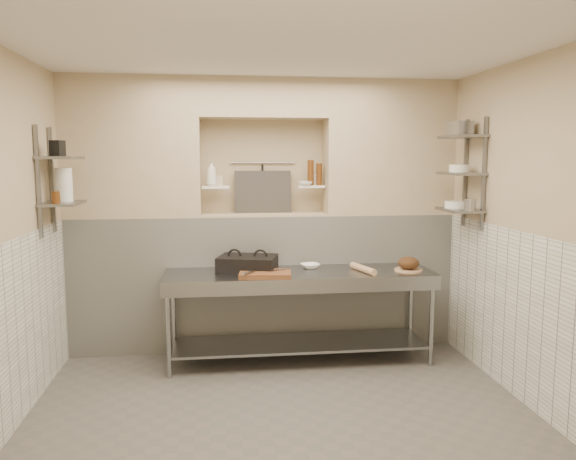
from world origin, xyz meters
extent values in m
cube|color=#5E5853|center=(0.00, 0.00, -0.05)|extent=(4.00, 3.90, 0.10)
cube|color=silver|center=(0.00, 0.00, 2.85)|extent=(4.00, 3.90, 0.10)
cube|color=tan|center=(2.05, 0.00, 1.40)|extent=(0.10, 3.90, 2.80)
cube|color=tan|center=(0.00, 2.00, 1.40)|extent=(4.00, 0.10, 2.80)
cube|color=tan|center=(0.00, -2.00, 1.40)|extent=(4.00, 0.10, 2.80)
cube|color=white|center=(0.00, 1.75, 0.70)|extent=(4.00, 0.40, 1.40)
cube|color=tan|center=(0.00, 1.75, 1.41)|extent=(1.30, 0.40, 0.02)
cube|color=tan|center=(-1.33, 1.75, 2.10)|extent=(1.35, 0.40, 1.40)
cube|color=tan|center=(1.33, 1.75, 2.10)|extent=(1.35, 0.40, 1.40)
cube|color=tan|center=(0.00, 1.75, 2.60)|extent=(1.30, 0.40, 0.40)
cube|color=white|center=(-1.99, 0.00, 0.70)|extent=(0.02, 3.90, 1.40)
cube|color=white|center=(1.99, 0.00, 0.70)|extent=(0.02, 3.90, 1.40)
cube|color=white|center=(-0.50, 1.75, 1.70)|extent=(0.28, 0.16, 0.02)
cube|color=white|center=(0.50, 1.75, 1.70)|extent=(0.28, 0.16, 0.02)
cylinder|color=gray|center=(0.00, 1.92, 1.95)|extent=(0.70, 0.02, 0.02)
cylinder|color=black|center=(0.00, 1.90, 1.78)|extent=(0.02, 0.02, 0.30)
cube|color=#383330|center=(0.00, 1.85, 1.64)|extent=(0.60, 0.08, 0.45)
cube|color=slate|center=(-1.98, 1.25, 1.80)|extent=(0.03, 0.03, 0.95)
cube|color=slate|center=(-1.98, 0.85, 1.80)|extent=(0.03, 0.03, 0.95)
cube|color=slate|center=(-1.84, 1.05, 1.60)|extent=(0.30, 0.50, 0.02)
cube|color=slate|center=(-1.84, 1.05, 2.00)|extent=(0.30, 0.50, 0.03)
cube|color=slate|center=(1.98, 1.25, 1.85)|extent=(0.03, 0.03, 1.05)
cube|color=slate|center=(1.98, 0.85, 1.85)|extent=(0.03, 0.03, 1.05)
cube|color=slate|center=(1.84, 1.05, 1.50)|extent=(0.30, 0.50, 0.02)
cube|color=slate|center=(1.84, 1.05, 1.85)|extent=(0.30, 0.50, 0.02)
cube|color=slate|center=(1.84, 1.05, 2.20)|extent=(0.30, 0.50, 0.03)
cube|color=gray|center=(0.30, 1.20, 0.88)|extent=(2.60, 0.70, 0.04)
cube|color=gray|center=(0.30, 1.20, 0.18)|extent=(2.45, 0.60, 0.03)
cube|color=gray|center=(0.30, 0.87, 0.82)|extent=(2.60, 0.02, 0.12)
cylinder|color=gray|center=(-0.94, 0.91, 0.43)|extent=(0.04, 0.04, 0.86)
cylinder|color=gray|center=(-0.94, 1.49, 0.43)|extent=(0.04, 0.04, 0.86)
cylinder|color=gray|center=(1.54, 0.91, 0.43)|extent=(0.04, 0.04, 0.86)
cylinder|color=gray|center=(1.54, 1.49, 0.43)|extent=(0.04, 0.04, 0.86)
cube|color=black|center=(-0.20, 1.29, 0.95)|extent=(0.63, 0.53, 0.10)
cube|color=black|center=(-0.20, 1.29, 1.02)|extent=(0.63, 0.53, 0.05)
cube|color=brown|center=(-0.05, 1.04, 0.92)|extent=(0.51, 0.39, 0.04)
cube|color=gray|center=(0.11, 1.10, 0.95)|extent=(0.23, 0.16, 0.01)
cylinder|color=gray|center=(-0.19, 0.97, 0.96)|extent=(0.15, 0.22, 0.02)
imported|color=white|center=(0.43, 1.36, 0.92)|extent=(0.22, 0.22, 0.05)
cylinder|color=tan|center=(0.91, 1.12, 0.93)|extent=(0.17, 0.42, 0.06)
cylinder|color=tan|center=(1.37, 1.12, 0.91)|extent=(0.27, 0.27, 0.02)
ellipsoid|color=#4C2D19|center=(1.37, 1.12, 0.98)|extent=(0.21, 0.21, 0.12)
imported|color=white|center=(-0.54, 1.71, 1.84)|extent=(0.11, 0.11, 0.26)
cube|color=tan|center=(-0.46, 1.78, 1.77)|extent=(0.07, 0.07, 0.11)
imported|color=white|center=(0.43, 1.70, 1.73)|extent=(0.18, 0.18, 0.04)
cylinder|color=#522B0F|center=(0.59, 1.74, 1.83)|extent=(0.06, 0.06, 0.23)
cylinder|color=#522B0F|center=(0.49, 1.74, 1.84)|extent=(0.07, 0.07, 0.26)
cylinder|color=white|center=(0.57, 1.79, 1.77)|extent=(0.07, 0.07, 0.12)
cylinder|color=white|center=(-1.84, 1.11, 1.76)|extent=(0.15, 0.15, 0.30)
cylinder|color=#522B0F|center=(-1.84, 0.85, 1.67)|extent=(0.07, 0.07, 0.11)
cube|color=black|center=(-1.84, 0.98, 2.08)|extent=(0.13, 0.13, 0.14)
cylinder|color=white|center=(1.84, 1.13, 1.55)|extent=(0.22, 0.22, 0.07)
cylinder|color=gray|center=(1.84, 0.83, 1.57)|extent=(0.11, 0.11, 0.11)
cylinder|color=white|center=(1.84, 1.09, 1.90)|extent=(0.19, 0.19, 0.07)
cube|color=gray|center=(1.84, 1.11, 2.28)|extent=(0.21, 0.24, 0.13)
camera|label=1|loc=(-0.47, -4.10, 2.00)|focal=35.00mm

